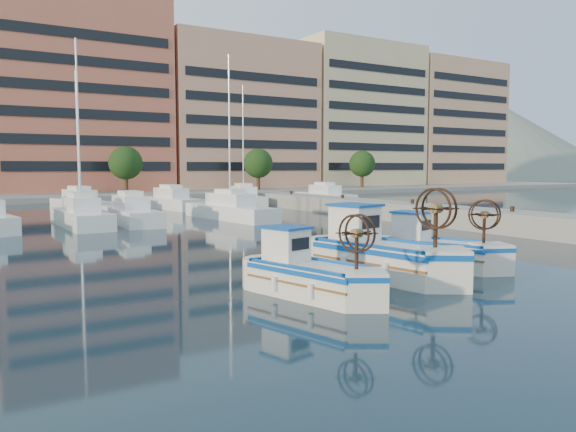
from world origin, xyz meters
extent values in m
plane|color=#182F40|center=(0.00, 0.00, 0.00)|extent=(300.00, 300.00, 0.00)
cube|color=gray|center=(13.00, 8.00, 0.60)|extent=(3.00, 60.00, 1.20)
cube|color=gray|center=(0.00, 67.00, 0.30)|extent=(180.00, 40.00, 0.60)
cube|color=#C6654D|center=(1.00, 65.00, 13.10)|extent=(22.00, 14.00, 25.00)
cube|color=black|center=(1.00, 58.00, 13.10)|extent=(20.24, 0.12, 22.50)
cube|color=tan|center=(24.00, 65.00, 11.60)|extent=(23.00, 14.00, 22.00)
cube|color=black|center=(24.00, 58.00, 11.60)|extent=(21.16, 0.12, 19.80)
cube|color=beige|center=(47.00, 65.00, 12.60)|extent=(22.00, 14.00, 24.00)
cube|color=black|center=(47.00, 58.00, 12.60)|extent=(20.24, 0.12, 21.60)
cube|color=tan|center=(69.00, 65.00, 12.10)|extent=(21.00, 14.00, 23.00)
cube|color=black|center=(69.00, 58.00, 12.10)|extent=(19.32, 0.12, 20.70)
cylinder|color=#3F2B19|center=(4.00, 53.50, 1.50)|extent=(0.50, 0.50, 3.00)
sphere|color=#1F4217|center=(4.00, 53.50, 4.20)|extent=(4.00, 4.00, 4.00)
cylinder|color=#3F2B19|center=(22.00, 53.50, 1.50)|extent=(0.50, 0.50, 3.00)
sphere|color=#1F4217|center=(22.00, 53.50, 4.20)|extent=(4.00, 4.00, 4.00)
cylinder|color=#3F2B19|center=(40.00, 53.50, 1.50)|extent=(0.50, 0.50, 3.00)
sphere|color=#1F4217|center=(40.00, 53.50, 4.20)|extent=(4.00, 4.00, 4.00)
cone|color=slate|center=(140.00, 110.00, 0.00)|extent=(160.00, 160.00, 50.00)
cube|color=white|center=(-7.21, 21.94, 0.50)|extent=(2.38, 8.20, 1.00)
cylinder|color=silver|center=(-7.21, 21.94, 6.00)|extent=(0.12, 0.12, 11.00)
cube|color=white|center=(-4.01, 22.34, 0.50)|extent=(2.45, 8.50, 1.00)
cube|color=white|center=(2.83, 21.62, 0.50)|extent=(3.26, 9.54, 1.00)
cylinder|color=silver|center=(2.83, 21.62, 6.00)|extent=(0.12, 0.12, 11.00)
cube|color=white|center=(-5.00, 34.17, 0.50)|extent=(3.43, 9.19, 1.00)
cylinder|color=silver|center=(-5.00, 34.17, 6.00)|extent=(0.12, 0.12, 11.00)
cube|color=white|center=(2.73, 33.75, 0.50)|extent=(3.11, 9.04, 1.00)
cube|color=white|center=(10.13, 34.16, 0.50)|extent=(3.62, 8.68, 1.00)
cylinder|color=silver|center=(10.13, 34.16, 6.00)|extent=(0.12, 0.12, 11.00)
cube|color=white|center=(19.24, 33.56, 0.50)|extent=(2.70, 9.07, 1.00)
cube|color=silver|center=(-5.33, -1.33, 0.46)|extent=(2.44, 3.95, 0.92)
cube|color=#0C49A7|center=(-5.33, -1.33, 0.81)|extent=(2.51, 4.07, 0.14)
cube|color=blue|center=(-5.33, -1.33, 0.75)|extent=(2.01, 3.51, 0.05)
cube|color=white|center=(-5.59, -0.31, 1.40)|extent=(1.21, 1.34, 0.96)
cube|color=#0C49A7|center=(-5.59, -0.31, 1.92)|extent=(1.37, 1.50, 0.07)
cylinder|color=#331E14|center=(-4.94, -2.85, 1.43)|extent=(0.10, 0.10, 1.01)
cylinder|color=brown|center=(-4.94, -2.85, 1.97)|extent=(0.33, 0.31, 0.24)
torus|color=#331E14|center=(-5.06, -2.89, 1.97)|extent=(0.31, 1.01, 1.02)
torus|color=#331E14|center=(-4.81, -2.82, 1.97)|extent=(0.31, 1.01, 1.02)
cube|color=silver|center=(-1.79, -0.30, 0.57)|extent=(2.79, 4.86, 1.14)
cube|color=#0C49A7|center=(-1.79, -0.30, 1.00)|extent=(2.87, 5.00, 0.17)
cube|color=blue|center=(-1.79, -0.30, 0.94)|extent=(2.28, 4.33, 0.07)
cube|color=white|center=(-2.04, 0.98, 1.74)|extent=(1.44, 1.62, 1.20)
cube|color=#0C49A7|center=(-2.04, 0.98, 2.39)|extent=(1.63, 1.81, 0.09)
cylinder|color=#331E14|center=(-1.42, -2.23, 1.77)|extent=(0.13, 0.13, 1.26)
cylinder|color=brown|center=(-1.42, -2.23, 2.45)|extent=(0.40, 0.36, 0.30)
torus|color=#331E14|center=(-1.58, -2.26, 2.45)|extent=(0.32, 1.26, 1.27)
torus|color=#331E14|center=(-1.26, -2.19, 2.45)|extent=(0.32, 1.26, 1.27)
cube|color=silver|center=(1.24, 0.19, 0.48)|extent=(2.93, 4.16, 0.96)
cube|color=#0C49A7|center=(1.24, 0.19, 0.84)|extent=(3.02, 4.29, 0.15)
cube|color=blue|center=(1.24, 0.19, 0.78)|extent=(2.45, 3.68, 0.05)
cube|color=white|center=(0.84, 1.21, 1.46)|extent=(1.37, 1.47, 1.00)
cube|color=#0C49A7|center=(0.84, 1.21, 2.01)|extent=(1.55, 1.65, 0.07)
cylinder|color=#331E14|center=(1.84, -1.34, 1.49)|extent=(0.11, 0.11, 1.06)
cylinder|color=brown|center=(1.84, -1.34, 2.05)|extent=(0.37, 0.34, 0.26)
torus|color=#331E14|center=(1.72, -1.39, 2.05)|extent=(0.45, 1.02, 1.07)
torus|color=#331E14|center=(1.97, -1.29, 2.05)|extent=(0.45, 1.02, 1.07)
camera|label=1|loc=(-14.04, -14.49, 3.71)|focal=35.00mm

